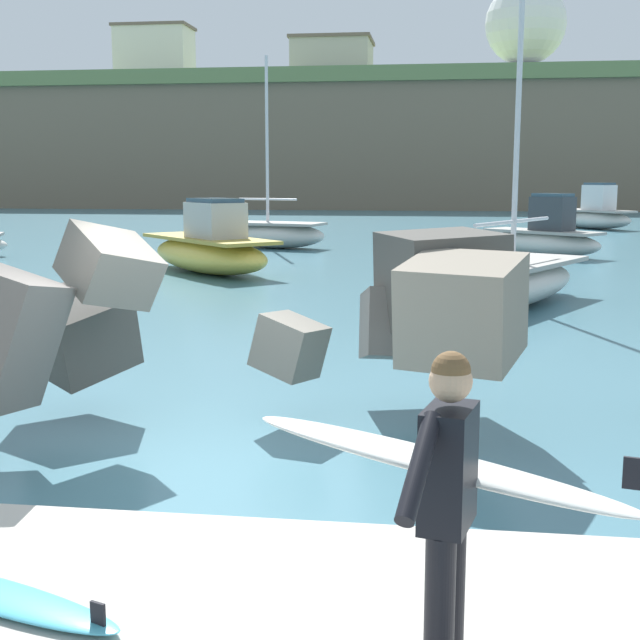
{
  "coord_description": "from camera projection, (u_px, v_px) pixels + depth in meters",
  "views": [
    {
      "loc": [
        2.38,
        -7.94,
        2.84
      ],
      "look_at": [
        1.23,
        0.5,
        1.4
      ],
      "focal_mm": 48.33,
      "sensor_mm": 36.0,
      "label": 1
    }
  ],
  "objects": [
    {
      "name": "surfer_with_board",
      "position": [
        446.0,
        491.0,
        4.31
      ],
      "size": [
        2.12,
        1.37,
        1.78
      ],
      "color": "black",
      "rests_on": "walkway_path"
    },
    {
      "name": "boat_mid_centre",
      "position": [
        210.0,
        249.0,
        25.07
      ],
      "size": [
        5.34,
        5.52,
        2.18
      ],
      "color": "#EAC64C",
      "rests_on": "ground"
    },
    {
      "name": "station_building_west",
      "position": [
        333.0,
        62.0,
        82.76
      ],
      "size": [
        7.67,
        7.16,
        4.35
      ],
      "color": "#B2ADA3",
      "rests_on": "headland_bluff"
    },
    {
      "name": "ground_plane",
      "position": [
        191.0,
        464.0,
        8.55
      ],
      "size": [
        400.0,
        400.0,
        0.0
      ],
      "primitive_type": "plane",
      "color": "#42707F"
    },
    {
      "name": "radar_dome",
      "position": [
        525.0,
        29.0,
        85.7
      ],
      "size": [
        8.0,
        8.0,
        10.34
      ],
      "color": "silver",
      "rests_on": "headland_bluff"
    },
    {
      "name": "boat_far_left",
      "position": [
        275.0,
        233.0,
        33.66
      ],
      "size": [
        4.42,
        2.74,
        7.32
      ],
      "color": "beige",
      "rests_on": "ground"
    },
    {
      "name": "boat_mid_right",
      "position": [
        544.0,
        237.0,
        30.32
      ],
      "size": [
        4.44,
        4.06,
        2.21
      ],
      "color": "beige",
      "rests_on": "ground"
    },
    {
      "name": "breakwater_jetty",
      "position": [
        190.0,
        311.0,
        9.44
      ],
      "size": [
        32.93,
        6.36,
        2.98
      ],
      "color": "#3D3A38",
      "rests_on": "ground"
    },
    {
      "name": "boat_near_left",
      "position": [
        594.0,
        215.0,
        45.76
      ],
      "size": [
        4.42,
        5.0,
        2.44
      ],
      "color": "beige",
      "rests_on": "ground"
    },
    {
      "name": "station_building_central",
      "position": [
        155.0,
        59.0,
        88.84
      ],
      "size": [
        7.76,
        4.91,
        6.61
      ],
      "color": "silver",
      "rests_on": "headland_bluff"
    },
    {
      "name": "headland_bluff",
      "position": [
        314.0,
        147.0,
        87.95
      ],
      "size": [
        91.94,
        38.23,
        11.36
      ],
      "color": "#756651",
      "rests_on": "ground"
    },
    {
      "name": "boat_near_right",
      "position": [
        503.0,
        283.0,
        18.59
      ],
      "size": [
        4.66,
        6.48,
        7.4
      ],
      "color": "beige",
      "rests_on": "ground"
    }
  ]
}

